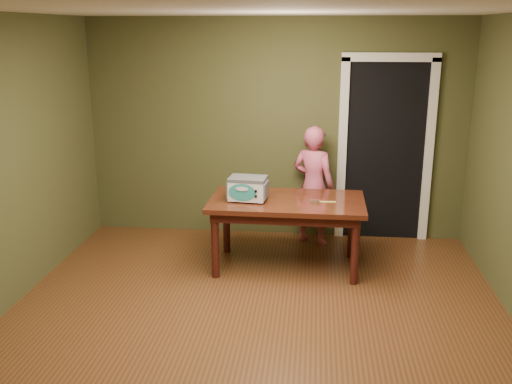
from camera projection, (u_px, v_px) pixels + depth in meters
floor at (252, 334)px, 4.75m from camera, size 5.00×5.00×0.00m
room_shell at (252, 132)px, 4.28m from camera, size 4.52×5.02×2.61m
doorway at (382, 147)px, 6.99m from camera, size 1.10×0.66×2.25m
dining_table at (287, 209)px, 5.94m from camera, size 1.61×0.92×0.75m
toy_oven at (248, 188)px, 5.85m from camera, size 0.42×0.31×0.25m
baking_pan at (315, 201)px, 5.82m from camera, size 0.10×0.10×0.02m
spatula at (327, 202)px, 5.82m from camera, size 0.18×0.04×0.01m
child at (313, 186)px, 6.62m from camera, size 0.61×0.52×1.40m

